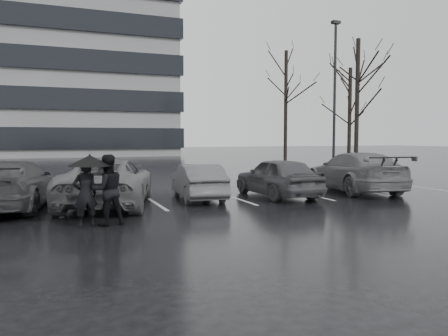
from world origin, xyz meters
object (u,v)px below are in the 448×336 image
Objects in this scene: pedestrian_left at (85,194)px; tree_east at (357,106)px; tree_ne at (350,117)px; car_west_b at (108,182)px; car_west_c at (12,185)px; lamp_post at (334,105)px; car_east at (354,172)px; car_west_a at (198,181)px; pedestrian_right at (107,190)px; car_main at (277,177)px; tree_north at (286,108)px.

tree_east is at bearing -158.59° from pedestrian_left.
tree_ne is (2.50, 4.00, -0.50)m from tree_east.
car_west_c is (-2.68, 0.26, -0.01)m from car_west_b.
car_east is at bearing -119.04° from lamp_post.
tree_ne is at bearing -136.47° from car_west_a.
pedestrian_right is at bearing -143.60° from lamp_post.
car_west_a is 0.52× the size of tree_ne.
car_west_a is 0.43× the size of lamp_post.
car_west_b is 0.64× the size of tree_east.
car_west_c is 0.94× the size of car_east.
tree_north is at bearing -121.85° from car_main.
car_east is (6.29, -0.12, 0.16)m from car_west_a.
car_main is at bearing -119.99° from tree_north.
car_main is 10.20m from lamp_post.
tree_east is at bearing -142.57° from car_west_a.
car_east reaches higher than car_main.
car_west_b is (-5.77, 0.10, 0.03)m from car_main.
tree_east is (15.64, 8.29, 3.28)m from car_west_b.
car_west_c is 0.61× the size of tree_east.
pedestrian_left is 0.22× the size of tree_ne.
tree_ne reaches higher than car_west_b.
pedestrian_left is 0.50m from pedestrian_right.
tree_north is (-3.50, 3.00, 0.75)m from tree_ne.
tree_east reaches higher than pedestrian_left.
car_west_c is at bearing -4.29° from car_main.
car_east is (9.27, 0.20, 0.04)m from car_west_b.
pedestrian_left is at bearing 47.49° from car_west_a.
pedestrian_right reaches higher than pedestrian_left.
car_west_c is (-5.65, -0.05, 0.11)m from car_west_a.
tree_east is (18.32, 8.02, 3.29)m from car_west_c.
car_west_a is 2.35× the size of pedestrian_left.
tree_east reaches higher than tree_ne.
pedestrian_left reaches higher than car_west_a.
car_main is at bearing -164.89° from pedestrian_right.
pedestrian_left reaches higher than car_west_b.
car_west_c is at bearing -156.35° from tree_east.
lamp_post is at bearing -137.75° from car_west_b.
tree_ne is (8.87, 12.09, 2.75)m from car_east.
lamp_post is (12.81, 6.58, 3.11)m from car_west_b.
pedestrian_left is (-10.12, -3.36, 0.02)m from car_east.
car_west_b is 0.61× the size of tree_north.
car_west_a is 15.35m from tree_east.
tree_east is at bearing -81.87° from tree_north.
car_west_a is at bearing -145.29° from pedestrian_right.
car_east is 10.80m from tree_east.
pedestrian_left is 24.34m from tree_north.
car_west_a is at bearing -151.11° from pedestrian_left.
car_east is 3.37× the size of pedestrian_left.
tree_north reaches higher than car_west_c.
car_west_a is 6.30m from car_east.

